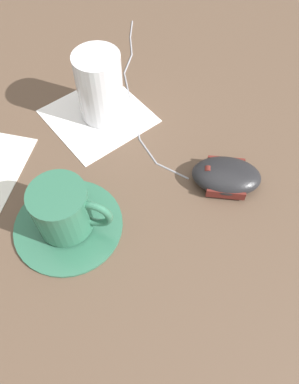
{
  "coord_description": "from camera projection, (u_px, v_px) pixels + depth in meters",
  "views": [
    {
      "loc": [
        0.33,
        -0.13,
        0.47
      ],
      "look_at": [
        0.1,
        0.03,
        0.03
      ],
      "focal_mm": 35.0,
      "sensor_mm": 36.0,
      "label": 1
    }
  ],
  "objects": [
    {
      "name": "drinking_glass",
      "position": [
        100.0,
        87.0,
        0.59
      ],
      "size": [
        0.07,
        0.07,
        0.11
      ],
      "primitive_type": "cylinder",
      "color": "silver",
      "rests_on": "napkin_under_glass"
    },
    {
      "name": "saucer",
      "position": [
        68.0,
        225.0,
        0.52
      ],
      "size": [
        0.15,
        0.15,
        0.01
      ],
      "primitive_type": "cylinder",
      "color": "#2D664C",
      "rests_on": "ground"
    },
    {
      "name": "ground_plane",
      "position": [
        99.0,
        167.0,
        0.58
      ],
      "size": [
        3.0,
        3.0,
        0.0
      ],
      "primitive_type": "plane",
      "color": "brown"
    },
    {
      "name": "mouse_cable",
      "position": [
        137.0,
        92.0,
        0.67
      ],
      "size": [
        0.39,
        0.18,
        0.0
      ],
      "color": "gray",
      "rests_on": "ground"
    },
    {
      "name": "coffee_cup",
      "position": [
        63.0,
        209.0,
        0.49
      ],
      "size": [
        0.09,
        0.09,
        0.07
      ],
      "color": "#2D664C",
      "rests_on": "saucer"
    },
    {
      "name": "napkin_under_glass",
      "position": [
        98.0,
        116.0,
        0.64
      ],
      "size": [
        0.17,
        0.17,
        0.0
      ],
      "primitive_type": "cube",
      "rotation": [
        0.0,
        0.0,
        0.08
      ],
      "color": "white",
      "rests_on": "ground"
    },
    {
      "name": "computer_mouse",
      "position": [
        226.0,
        176.0,
        0.55
      ],
      "size": [
        0.12,
        0.12,
        0.03
      ],
      "color": "black",
      "rests_on": "ground"
    }
  ]
}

